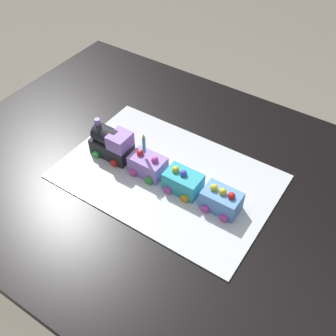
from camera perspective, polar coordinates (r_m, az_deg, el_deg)
name	(u,v)px	position (r m, az deg, el deg)	size (l,w,h in m)	color
ground_plane	(170,300)	(1.77, 0.31, -18.15)	(8.00, 8.00, 0.00)	gray
dining_table	(171,203)	(1.23, 0.43, -4.91)	(1.40, 1.00, 0.74)	black
cake_board	(168,176)	(1.16, 0.00, -1.11)	(0.60, 0.40, 0.00)	silver
cake_locomotive	(112,143)	(1.19, -7.93, 3.50)	(0.14, 0.08, 0.12)	#232328
cake_car_gondola_lavender	(148,165)	(1.15, -2.86, 0.46)	(0.10, 0.08, 0.07)	#AD84E0
cake_car_caboose_turquoise	(183,182)	(1.10, 2.12, -1.93)	(0.10, 0.08, 0.07)	#38B7C6
cake_car_tanker_sky_blue	(221,200)	(1.06, 7.55, -4.49)	(0.10, 0.08, 0.07)	#669EEA
birthday_candle	(144,144)	(1.10, -3.41, 3.44)	(0.01, 0.01, 0.07)	#4CA5E5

